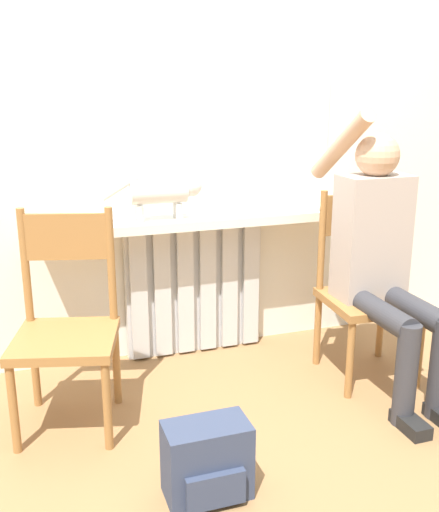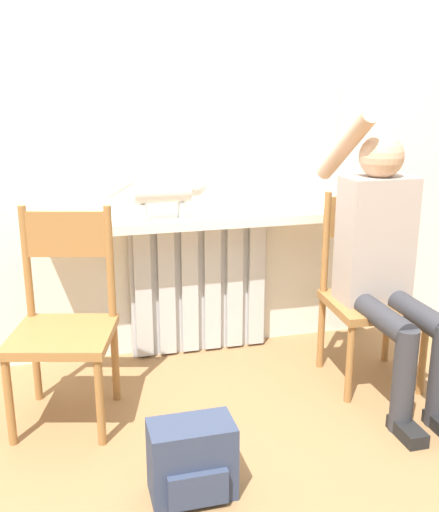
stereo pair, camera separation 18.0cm
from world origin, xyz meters
The scene contains 10 objects.
ground_plane centered at (0.00, 0.00, 0.00)m, with size 12.00×12.00×0.00m, color olive.
wall_with_window centered at (0.00, 1.23, 1.35)m, with size 7.00×0.06×2.70m.
radiator centered at (0.00, 1.15, 0.37)m, with size 0.77×0.08×0.74m.
windowsill centered at (0.00, 1.08, 0.77)m, with size 1.67×0.24×0.05m.
window_glass centered at (0.00, 1.20, 1.31)m, with size 1.61×0.01×1.02m.
chair_left centered at (-0.73, 0.62, 0.47)m, with size 0.52×0.52×0.95m.
chair_right centered at (0.75, 0.62, 0.47)m, with size 0.45×0.45×0.95m.
person centered at (0.75, 0.50, 0.68)m, with size 0.36×1.03×1.37m.
cat centered at (-0.18, 1.06, 0.94)m, with size 0.52×0.12×0.24m.
backpack centered at (-0.31, -0.07, 0.14)m, with size 0.31×0.21×0.29m.
Camera 1 is at (-0.88, -1.87, 1.47)m, focal length 42.00 mm.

